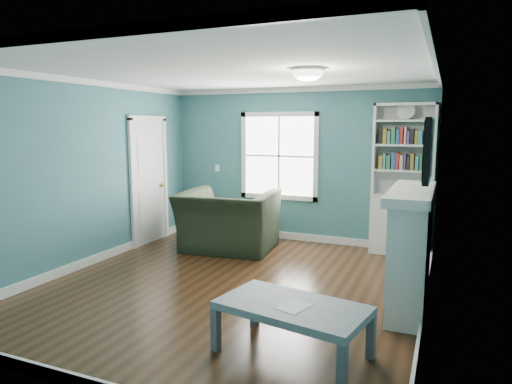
% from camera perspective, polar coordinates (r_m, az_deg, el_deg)
% --- Properties ---
extents(floor, '(5.00, 5.00, 0.00)m').
position_cam_1_polar(floor, '(5.79, -2.97, -11.58)').
color(floor, black).
rests_on(floor, ground).
extents(room_walls, '(5.00, 5.00, 5.00)m').
position_cam_1_polar(room_walls, '(5.46, -3.09, 4.22)').
color(room_walls, '#347575').
rests_on(room_walls, ground).
extents(trim, '(4.50, 5.00, 2.60)m').
position_cam_1_polar(trim, '(5.50, -3.06, 0.63)').
color(trim, white).
rests_on(trim, ground).
extents(window, '(1.40, 0.06, 1.50)m').
position_cam_1_polar(window, '(7.87, 2.90, 4.51)').
color(window, white).
rests_on(window, room_walls).
extents(bookshelf, '(0.90, 0.35, 2.31)m').
position_cam_1_polar(bookshelf, '(7.30, 17.80, -0.33)').
color(bookshelf, silver).
rests_on(bookshelf, ground).
extents(fireplace, '(0.44, 1.58, 1.30)m').
position_cam_1_polar(fireplace, '(5.28, 18.92, -6.79)').
color(fireplace, black).
rests_on(fireplace, ground).
extents(tv, '(0.06, 1.10, 0.65)m').
position_cam_1_polar(tv, '(5.11, 20.85, 5.02)').
color(tv, black).
rests_on(tv, fireplace).
extents(door, '(0.12, 0.98, 2.17)m').
position_cam_1_polar(door, '(7.86, -13.21, 1.53)').
color(door, silver).
rests_on(door, ground).
extents(ceiling_fixture, '(0.38, 0.38, 0.15)m').
position_cam_1_polar(ceiling_fixture, '(5.25, 6.49, 14.59)').
color(ceiling_fixture, white).
rests_on(ceiling_fixture, room_walls).
extents(light_switch, '(0.08, 0.01, 0.12)m').
position_cam_1_polar(light_switch, '(8.38, -4.86, 3.01)').
color(light_switch, white).
rests_on(light_switch, room_walls).
extents(recliner, '(1.54, 1.09, 1.26)m').
position_cam_1_polar(recliner, '(7.23, -3.49, -2.37)').
color(recliner, black).
rests_on(recliner, ground).
extents(coffee_table, '(1.36, 0.91, 0.46)m').
position_cam_1_polar(coffee_table, '(4.05, 4.56, -14.56)').
color(coffee_table, '#494F58').
rests_on(coffee_table, ground).
extents(paper_sheet, '(0.29, 0.33, 0.00)m').
position_cam_1_polar(paper_sheet, '(3.97, 4.70, -14.08)').
color(paper_sheet, white).
rests_on(paper_sheet, coffee_table).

